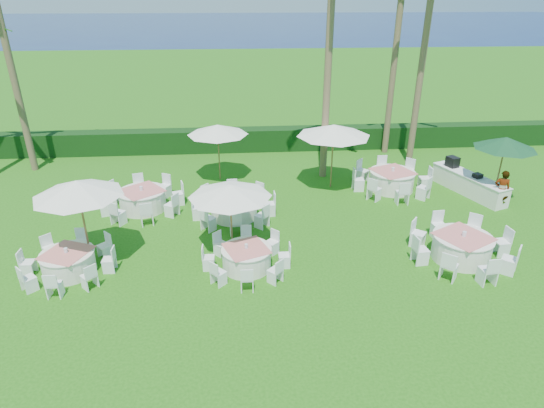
{
  "coord_description": "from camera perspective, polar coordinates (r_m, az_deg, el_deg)",
  "views": [
    {
      "loc": [
        -0.95,
        -12.03,
        8.02
      ],
      "look_at": [
        0.16,
        2.16,
        1.3
      ],
      "focal_mm": 30.0,
      "sensor_mm": 36.0,
      "label": 1
    }
  ],
  "objects": [
    {
      "name": "palm_c",
      "position": [
        20.41,
        7.2,
        19.33
      ],
      "size": [
        4.12,
        4.4,
        10.99
      ],
      "color": "brown",
      "rests_on": "ground"
    },
    {
      "name": "ocean",
      "position": [
        114.32,
        -4.26,
        21.18
      ],
      "size": [
        260.0,
        260.0,
        0.0
      ],
      "primitive_type": "plane",
      "color": "#070F4F",
      "rests_on": "ground"
    },
    {
      "name": "umbrella_green",
      "position": [
        20.5,
        27.28,
        6.82
      ],
      "size": [
        2.45,
        2.45,
        2.74
      ],
      "color": "brown",
      "rests_on": "ground"
    },
    {
      "name": "banquet_table_b",
      "position": [
        14.46,
        -3.21,
        -6.71
      ],
      "size": [
        2.78,
        2.78,
        0.86
      ],
      "color": "silver",
      "rests_on": "ground"
    },
    {
      "name": "banquet_table_e",
      "position": [
        17.63,
        -4.79,
        -0.33
      ],
      "size": [
        3.23,
        3.23,
        0.97
      ],
      "color": "silver",
      "rests_on": "ground"
    },
    {
      "name": "banquet_table_c",
      "position": [
        16.1,
        22.7,
        -4.97
      ],
      "size": [
        3.34,
        3.34,
        1.0
      ],
      "color": "silver",
      "rests_on": "ground"
    },
    {
      "name": "umbrella_a",
      "position": [
        14.87,
        -23.24,
        1.83
      ],
      "size": [
        2.71,
        2.71,
        2.87
      ],
      "color": "brown",
      "rests_on": "ground"
    },
    {
      "name": "banquet_table_f",
      "position": [
        20.69,
        14.8,
        2.96
      ],
      "size": [
        3.44,
        3.44,
        1.03
      ],
      "color": "silver",
      "rests_on": "ground"
    },
    {
      "name": "umbrella_c",
      "position": [
        20.69,
        -6.84,
        9.25
      ],
      "size": [
        2.74,
        2.74,
        2.6
      ],
      "color": "brown",
      "rests_on": "ground"
    },
    {
      "name": "staff_person",
      "position": [
        20.29,
        26.86,
        1.61
      ],
      "size": [
        0.7,
        0.59,
        1.62
      ],
      "primitive_type": "imported",
      "rotation": [
        0.0,
        0.0,
        2.75
      ],
      "color": "gray",
      "rests_on": "ground"
    },
    {
      "name": "hedge",
      "position": [
        25.17,
        -2.13,
        8.11
      ],
      "size": [
        34.0,
        1.0,
        1.2
      ],
      "primitive_type": "cube",
      "color": "black",
      "rests_on": "ground"
    },
    {
      "name": "palm_e",
      "position": [
        23.37,
        18.48,
        17.57
      ],
      "size": [
        4.23,
        4.38,
        9.83
      ],
      "color": "brown",
      "rests_on": "ground"
    },
    {
      "name": "buffet_table",
      "position": [
        21.41,
        23.39,
        2.43
      ],
      "size": [
        1.99,
        3.74,
        1.31
      ],
      "color": "silver",
      "rests_on": "ground"
    },
    {
      "name": "umbrella_d",
      "position": [
        19.76,
        7.75,
        9.15
      ],
      "size": [
        3.18,
        3.18,
        2.86
      ],
      "color": "brown",
      "rests_on": "ground"
    },
    {
      "name": "banquet_table_a",
      "position": [
        15.54,
        -24.18,
        -6.65
      ],
      "size": [
        2.84,
        2.84,
        0.88
      ],
      "color": "silver",
      "rests_on": "ground"
    },
    {
      "name": "banquet_table_d",
      "position": [
        18.9,
        -15.93,
        0.58
      ],
      "size": [
        3.27,
        3.27,
        0.99
      ],
      "color": "silver",
      "rests_on": "ground"
    },
    {
      "name": "umbrella_b",
      "position": [
        14.61,
        -5.3,
        1.67
      ],
      "size": [
        2.73,
        2.73,
        2.41
      ],
      "color": "brown",
      "rests_on": "ground"
    },
    {
      "name": "ground",
      "position": [
        14.49,
        0.03,
        -8.33
      ],
      "size": [
        120.0,
        120.0,
        0.0
      ],
      "primitive_type": "plane",
      "color": "#1C560E",
      "rests_on": "ground"
    },
    {
      "name": "palm_a",
      "position": [
        24.1,
        -30.62,
        17.72
      ],
      "size": [
        4.23,
        4.38,
        11.47
      ],
      "color": "brown",
      "rests_on": "ground"
    },
    {
      "name": "palm_d",
      "position": [
        24.67,
        15.14,
        17.17
      ],
      "size": [
        4.4,
        3.99,
        8.87
      ],
      "color": "brown",
      "rests_on": "ground"
    }
  ]
}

